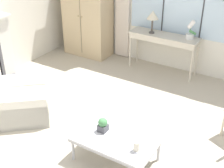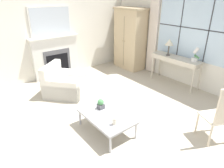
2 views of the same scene
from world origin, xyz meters
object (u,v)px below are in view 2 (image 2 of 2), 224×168
object	(u,v)px
side_chair_wooden	(222,113)
armoire	(130,39)
potted_orchid	(195,56)
pillar_candle	(114,122)
table_lamp	(169,43)
console_table	(176,60)
fireplace	(56,54)
potted_plant_small	(101,104)
armchair_upholstered	(65,85)
coffee_table	(106,116)

from	to	relation	value
side_chair_wooden	armoire	bearing A→B (deg)	159.17
potted_orchid	pillar_candle	distance (m)	3.13
table_lamp	console_table	bearing A→B (deg)	7.56
fireplace	potted_plant_small	size ratio (longest dim) A/B	10.23
fireplace	potted_plant_small	distance (m)	3.06
console_table	potted_plant_small	bearing A→B (deg)	-82.99
fireplace	potted_orchid	xyz separation A→B (m)	(3.19, 2.52, 0.24)
table_lamp	potted_orchid	distance (m)	0.82
table_lamp	side_chair_wooden	distance (m)	2.82
potted_plant_small	pillar_candle	world-z (taller)	potted_plant_small
armoire	potted_plant_small	bearing A→B (deg)	-51.58
table_lamp	armchair_upholstered	distance (m)	3.14
coffee_table	pillar_candle	distance (m)	0.38
armoire	side_chair_wooden	world-z (taller)	armoire
console_table	potted_plant_small	size ratio (longest dim) A/B	7.00
console_table	armchair_upholstered	distance (m)	3.18
potted_orchid	coffee_table	distance (m)	3.04
fireplace	pillar_candle	distance (m)	3.66
fireplace	table_lamp	size ratio (longest dim) A/B	4.50
armoire	potted_plant_small	xyz separation A→B (m)	(2.24, -2.82, -0.53)
potted_plant_small	fireplace	bearing A→B (deg)	172.12
side_chair_wooden	coffee_table	distance (m)	2.02
fireplace	armchair_upholstered	xyz separation A→B (m)	(1.29, -0.36, -0.47)
armoire	armchair_upholstered	size ratio (longest dim) A/B	1.55
potted_plant_small	coffee_table	bearing A→B (deg)	-8.18
armoire	coffee_table	xyz separation A→B (m)	(2.47, -2.86, -0.67)
armoire	armchair_upholstered	xyz separation A→B (m)	(0.50, -2.77, -0.76)
armchair_upholstered	fireplace	bearing A→B (deg)	164.28
table_lamp	pillar_candle	size ratio (longest dim) A/B	3.18
armoire	potted_orchid	size ratio (longest dim) A/B	5.30
coffee_table	pillar_candle	xyz separation A→B (m)	(0.35, -0.09, 0.10)
side_chair_wooden	potted_plant_small	bearing A→B (deg)	-141.90
armoire	potted_orchid	xyz separation A→B (m)	(2.40, 0.12, -0.05)
fireplace	armchair_upholstered	world-z (taller)	fireplace
coffee_table	armchair_upholstered	bearing A→B (deg)	177.41
console_table	coffee_table	world-z (taller)	console_table
armoire	armchair_upholstered	world-z (taller)	armoire
table_lamp	coffee_table	distance (m)	3.11
console_table	side_chair_wooden	size ratio (longest dim) A/B	1.29
armchair_upholstered	armoire	bearing A→B (deg)	100.29
pillar_candle	potted_plant_small	bearing A→B (deg)	168.16
table_lamp	potted_orchid	xyz separation A→B (m)	(0.78, 0.10, -0.21)
fireplace	side_chair_wooden	xyz separation A→B (m)	(4.72, 0.91, -0.11)
table_lamp	coffee_table	size ratio (longest dim) A/B	0.43
armoire	coffee_table	world-z (taller)	armoire
pillar_candle	table_lamp	bearing A→B (deg)	112.08
armchair_upholstered	coffee_table	bearing A→B (deg)	-2.59
console_table	side_chair_wooden	distance (m)	2.57
potted_orchid	armchair_upholstered	bearing A→B (deg)	-123.38
fireplace	potted_plant_small	bearing A→B (deg)	-7.88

